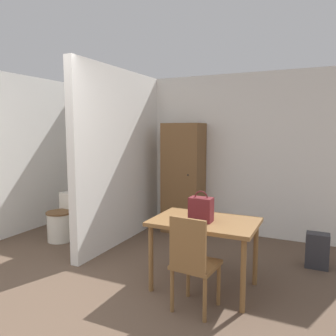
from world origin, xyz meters
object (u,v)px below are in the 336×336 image
Objects in this scene: toilet at (63,221)px; space_heater at (317,251)px; wooden_cabinet at (183,178)px; dining_table at (205,228)px; handbag at (201,209)px; wooden_chair at (193,261)px.

space_heater is at bearing 8.58° from toilet.
dining_table is at bearing -60.88° from wooden_cabinet.
toilet is 2.54m from handbag.
dining_table is at bearing 101.63° from wooden_chair.
toilet is at bearing -141.81° from wooden_cabinet.
handbag reaches higher than dining_table.
dining_table is 1.56× the size of toilet.
space_heater is at bearing 44.88° from dining_table.
wooden_cabinet is (1.48, 1.16, 0.59)m from toilet.
wooden_cabinet reaches higher than dining_table.
wooden_cabinet is at bearing 119.57° from wooden_chair.
handbag reaches higher than space_heater.
space_heater is (1.08, 1.12, -0.64)m from handbag.
handbag is (2.40, -0.60, 0.57)m from toilet.
wooden_chair is 2.69m from toilet.
toilet is 1.62× the size of space_heater.
wooden_chair is 1.32× the size of toilet.
wooden_chair is at bearing -79.71° from handbag.
handbag is at bearing 105.17° from wooden_chair.
wooden_cabinet is at bearing 162.33° from space_heater.
space_heater is (1.00, 1.54, -0.27)m from wooden_chair.
space_heater is (3.48, 0.53, -0.08)m from toilet.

